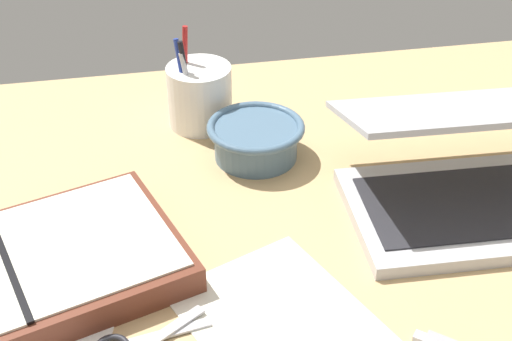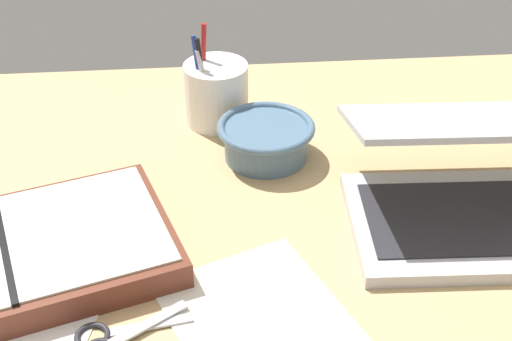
{
  "view_description": "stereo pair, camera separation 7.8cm",
  "coord_description": "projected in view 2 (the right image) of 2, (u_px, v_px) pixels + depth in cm",
  "views": [
    {
      "loc": [
        -15.8,
        -67.1,
        59.49
      ],
      "look_at": [
        -1.61,
        5.4,
        9.0
      ],
      "focal_mm": 50.0,
      "sensor_mm": 36.0,
      "label": 1
    },
    {
      "loc": [
        -8.11,
        -68.19,
        59.49
      ],
      "look_at": [
        -1.61,
        5.4,
        9.0
      ],
      "focal_mm": 50.0,
      "sensor_mm": 36.0,
      "label": 2
    }
  ],
  "objects": [
    {
      "name": "laptop",
      "position": [
        473.0,
        187.0,
        0.9
      ],
      "size": [
        32.48,
        29.03,
        15.34
      ],
      "rotation": [
        0.0,
        0.0,
        -0.05
      ],
      "color": "#B7B7BC",
      "rests_on": "desk_top"
    },
    {
      "name": "bowl",
      "position": [
        266.0,
        139.0,
        1.03
      ],
      "size": [
        14.2,
        14.2,
        5.57
      ],
      "color": "slate",
      "rests_on": "desk_top"
    },
    {
      "name": "paper_sheet_front",
      "position": [
        275.0,
        340.0,
        0.75
      ],
      "size": [
        27.49,
        33.08,
        0.16
      ],
      "primitive_type": "cube",
      "rotation": [
        0.0,
        0.0,
        0.39
      ],
      "color": "silver",
      "rests_on": "desk_top"
    },
    {
      "name": "pen_cup",
      "position": [
        216.0,
        93.0,
        1.11
      ],
      "size": [
        9.98,
        9.98,
        15.47
      ],
      "color": "white",
      "rests_on": "desk_top"
    },
    {
      "name": "scissors",
      "position": [
        109.0,
        339.0,
        0.75
      ],
      "size": [
        12.68,
        8.45,
        0.8
      ],
      "rotation": [
        0.0,
        0.0,
        0.38
      ],
      "color": "#B7B7BC",
      "rests_on": "desk_top"
    },
    {
      "name": "desk_top",
      "position": [
        272.0,
        246.0,
        0.9
      ],
      "size": [
        140.0,
        100.0,
        2.0
      ],
      "primitive_type": "cube",
      "color": "tan",
      "rests_on": "ground"
    },
    {
      "name": "planner",
      "position": [
        7.0,
        260.0,
        0.83
      ],
      "size": [
        43.39,
        32.91,
        4.01
      ],
      "rotation": [
        0.0,
        0.0,
        0.31
      ],
      "color": "brown",
      "rests_on": "desk_top"
    }
  ]
}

